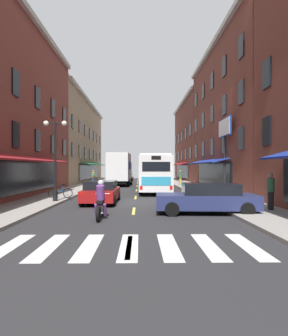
{
  "coord_description": "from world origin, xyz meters",
  "views": [
    {
      "loc": [
        0.29,
        -17.98,
        2.18
      ],
      "look_at": [
        0.67,
        6.96,
        2.13
      ],
      "focal_mm": 30.93,
      "sensor_mm": 36.0,
      "label": 1
    }
  ],
  "objects_px": {
    "sedan_mid": "(207,198)",
    "pedestrian_near": "(93,177)",
    "billboard_sign": "(225,136)",
    "motorcycle_rider": "(101,202)",
    "street_lamp_twin": "(55,156)",
    "sedan_far": "(127,177)",
    "pedestrian_far": "(180,178)",
    "pedestrian_mid": "(271,191)",
    "transit_bus": "(153,172)",
    "bicycle_near": "(60,193)",
    "sedan_near": "(101,192)",
    "box_truck": "(120,169)"
  },
  "relations": [
    {
      "from": "pedestrian_near",
      "to": "pedestrian_far",
      "type": "xyz_separation_m",
      "value": [
        10.0,
        -1.18,
        -0.04
      ]
    },
    {
      "from": "street_lamp_twin",
      "to": "transit_bus",
      "type": "bearing_deg",
      "value": 55.11
    },
    {
      "from": "sedan_mid",
      "to": "pedestrian_far",
      "type": "height_order",
      "value": "pedestrian_far"
    },
    {
      "from": "street_lamp_twin",
      "to": "pedestrian_near",
      "type": "bearing_deg",
      "value": 90.91
    },
    {
      "from": "pedestrian_far",
      "to": "pedestrian_near",
      "type": "bearing_deg",
      "value": 128.84
    },
    {
      "from": "transit_bus",
      "to": "sedan_far",
      "type": "relative_size",
      "value": 2.46
    },
    {
      "from": "transit_bus",
      "to": "sedan_mid",
      "type": "xyz_separation_m",
      "value": [
        1.91,
        -13.27,
        -0.98
      ]
    },
    {
      "from": "motorcycle_rider",
      "to": "bicycle_near",
      "type": "xyz_separation_m",
      "value": [
        -3.65,
        7.11,
        -0.21
      ]
    },
    {
      "from": "box_truck",
      "to": "sedan_near",
      "type": "height_order",
      "value": "box_truck"
    },
    {
      "from": "sedan_mid",
      "to": "pedestrian_near",
      "type": "relative_size",
      "value": 2.77
    },
    {
      "from": "sedan_mid",
      "to": "pedestrian_mid",
      "type": "height_order",
      "value": "pedestrian_mid"
    },
    {
      "from": "sedan_far",
      "to": "street_lamp_twin",
      "type": "distance_m",
      "value": 28.34
    },
    {
      "from": "pedestrian_near",
      "to": "pedestrian_far",
      "type": "distance_m",
      "value": 10.07
    },
    {
      "from": "sedan_far",
      "to": "street_lamp_twin",
      "type": "relative_size",
      "value": 0.97
    },
    {
      "from": "motorcycle_rider",
      "to": "pedestrian_near",
      "type": "distance_m",
      "value": 21.87
    },
    {
      "from": "transit_bus",
      "to": "motorcycle_rider",
      "type": "bearing_deg",
      "value": -101.3
    },
    {
      "from": "billboard_sign",
      "to": "pedestrian_mid",
      "type": "relative_size",
      "value": 3.36
    },
    {
      "from": "sedan_mid",
      "to": "transit_bus",
      "type": "bearing_deg",
      "value": 98.2
    },
    {
      "from": "sedan_near",
      "to": "bicycle_near",
      "type": "xyz_separation_m",
      "value": [
        -2.95,
        1.66,
        -0.2
      ]
    },
    {
      "from": "sedan_far",
      "to": "box_truck",
      "type": "bearing_deg",
      "value": -91.43
    },
    {
      "from": "sedan_mid",
      "to": "street_lamp_twin",
      "type": "relative_size",
      "value": 0.99
    },
    {
      "from": "pedestrian_mid",
      "to": "billboard_sign",
      "type": "bearing_deg",
      "value": -96.64
    },
    {
      "from": "sedan_near",
      "to": "pedestrian_far",
      "type": "bearing_deg",
      "value": 65.03
    },
    {
      "from": "motorcycle_rider",
      "to": "street_lamp_twin",
      "type": "xyz_separation_m",
      "value": [
        -3.5,
        5.43,
        2.14
      ]
    },
    {
      "from": "sedan_far",
      "to": "motorcycle_rider",
      "type": "xyz_separation_m",
      "value": [
        0.4,
        -33.52,
        0.02
      ]
    },
    {
      "from": "pedestrian_near",
      "to": "motorcycle_rider",
      "type": "bearing_deg",
      "value": -87.62
    },
    {
      "from": "transit_bus",
      "to": "pedestrian_far",
      "type": "distance_m",
      "value": 6.65
    },
    {
      "from": "sedan_mid",
      "to": "pedestrian_far",
      "type": "xyz_separation_m",
      "value": [
        1.41,
        19.0,
        0.3
      ]
    },
    {
      "from": "bicycle_near",
      "to": "sedan_far",
      "type": "bearing_deg",
      "value": 82.99
    },
    {
      "from": "transit_bus",
      "to": "sedan_far",
      "type": "distance_m",
      "value": 19.2
    },
    {
      "from": "sedan_near",
      "to": "sedan_far",
      "type": "height_order",
      "value": "sedan_near"
    },
    {
      "from": "box_truck",
      "to": "street_lamp_twin",
      "type": "height_order",
      "value": "street_lamp_twin"
    },
    {
      "from": "pedestrian_far",
      "to": "street_lamp_twin",
      "type": "bearing_deg",
      "value": -167.57
    },
    {
      "from": "billboard_sign",
      "to": "motorcycle_rider",
      "type": "distance_m",
      "value": 14.11
    },
    {
      "from": "bicycle_near",
      "to": "street_lamp_twin",
      "type": "xyz_separation_m",
      "value": [
        0.15,
        -1.68,
        2.35
      ]
    },
    {
      "from": "bicycle_near",
      "to": "motorcycle_rider",
      "type": "bearing_deg",
      "value": -62.86
    },
    {
      "from": "sedan_near",
      "to": "motorcycle_rider",
      "type": "relative_size",
      "value": 2.16
    },
    {
      "from": "sedan_mid",
      "to": "motorcycle_rider",
      "type": "height_order",
      "value": "motorcycle_rider"
    },
    {
      "from": "box_truck",
      "to": "bicycle_near",
      "type": "distance_m",
      "value": 15.53
    },
    {
      "from": "motorcycle_rider",
      "to": "street_lamp_twin",
      "type": "distance_m",
      "value": 6.81
    },
    {
      "from": "billboard_sign",
      "to": "bicycle_near",
      "type": "relative_size",
      "value": 3.5
    },
    {
      "from": "sedan_near",
      "to": "pedestrian_mid",
      "type": "xyz_separation_m",
      "value": [
        8.67,
        -3.84,
        0.36
      ]
    },
    {
      "from": "motorcycle_rider",
      "to": "transit_bus",
      "type": "bearing_deg",
      "value": 78.7
    },
    {
      "from": "pedestrian_mid",
      "to": "pedestrian_far",
      "type": "distance_m",
      "value": 18.83
    },
    {
      "from": "sedan_far",
      "to": "pedestrian_near",
      "type": "bearing_deg",
      "value": -105.65
    },
    {
      "from": "pedestrian_near",
      "to": "pedestrian_mid",
      "type": "relative_size",
      "value": 0.98
    },
    {
      "from": "sedan_far",
      "to": "pedestrian_far",
      "type": "xyz_separation_m",
      "value": [
        6.65,
        -13.15,
        0.33
      ]
    },
    {
      "from": "sedan_near",
      "to": "sedan_mid",
      "type": "xyz_separation_m",
      "value": [
        5.54,
        -4.08,
        0.03
      ]
    },
    {
      "from": "transit_bus",
      "to": "sedan_near",
      "type": "height_order",
      "value": "transit_bus"
    },
    {
      "from": "billboard_sign",
      "to": "sedan_far",
      "type": "distance_m",
      "value": 24.85
    }
  ]
}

